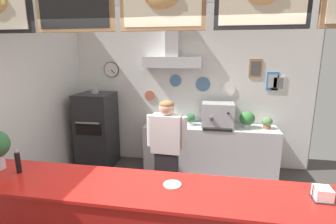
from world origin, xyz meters
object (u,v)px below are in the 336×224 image
shop_worker (167,152)px  potted_thyme (247,119)px  condiment_plate (172,184)px  potted_sage (267,122)px  pizza_oven (97,130)px  napkin_holder (322,194)px  pepper_grinder (18,161)px  espresso_machine (218,115)px  potted_oregano (157,118)px  potted_rosemary (191,119)px

shop_worker → potted_thyme: size_ratio=5.39×
condiment_plate → potted_sage: bearing=62.5°
pizza_oven → shop_worker: shop_worker is taller
shop_worker → napkin_holder: shop_worker is taller
potted_thyme → condiment_plate: potted_thyme is taller
pizza_oven → napkin_holder: size_ratio=9.64×
shop_worker → pepper_grinder: shop_worker is taller
potted_thyme → condiment_plate: bearing=-110.9°
pizza_oven → napkin_holder: 3.94m
potted_thyme → shop_worker: bearing=-132.6°
potted_sage → napkin_holder: bearing=-91.2°
espresso_machine → potted_oregano: size_ratio=2.88×
potted_thyme → condiment_plate: 2.66m
potted_rosemary → potted_sage: 1.35m
potted_thyme → potted_sage: 0.35m
napkin_holder → condiment_plate: (-1.24, 0.02, -0.04)m
potted_oregano → potted_sage: (1.97, 0.04, 0.00)m
pizza_oven → pepper_grinder: bearing=-82.6°
pizza_oven → napkin_holder: bearing=-37.6°
pizza_oven → espresso_machine: (2.30, 0.08, 0.38)m
potted_thyme → napkin_holder: bearing=-83.4°
potted_sage → condiment_plate: potted_sage is taller
potted_sage → condiment_plate: 2.81m
potted_oregano → potted_thyme: potted_thyme is taller
espresso_machine → potted_sage: (0.86, 0.04, -0.10)m
potted_sage → pizza_oven: bearing=-177.8°
pepper_grinder → napkin_holder: bearing=-0.1°
potted_thyme → potted_rosemary: bearing=-179.8°
condiment_plate → pepper_grinder: (-1.56, -0.02, 0.12)m
potted_thyme → potted_sage: bearing=0.6°
napkin_holder → condiment_plate: bearing=179.0°
pizza_oven → pepper_grinder: size_ratio=6.26×
pizza_oven → condiment_plate: (1.87, -2.37, 0.30)m
espresso_machine → potted_oregano: (-1.11, -0.00, -0.11)m
condiment_plate → potted_rosemary: bearing=91.3°
potted_rosemary → pizza_oven: bearing=-176.4°
napkin_holder → pepper_grinder: size_ratio=0.65×
napkin_holder → potted_sage: bearing=88.8°
pizza_oven → potted_rosemary: bearing=3.6°
potted_oregano → napkin_holder: napkin_holder is taller
potted_thyme → pizza_oven: bearing=-177.6°
napkin_holder → pepper_grinder: (-2.80, 0.00, 0.07)m
potted_rosemary → potted_sage: bearing=0.3°
potted_rosemary → condiment_plate: bearing=-88.7°
napkin_holder → condiment_plate: 1.24m
pizza_oven → shop_worker: bearing=-37.0°
napkin_holder → potted_rosemary: bearing=117.4°
potted_rosemary → shop_worker: bearing=-99.0°
condiment_plate → napkin_holder: bearing=-1.0°
pizza_oven → condiment_plate: bearing=-51.8°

